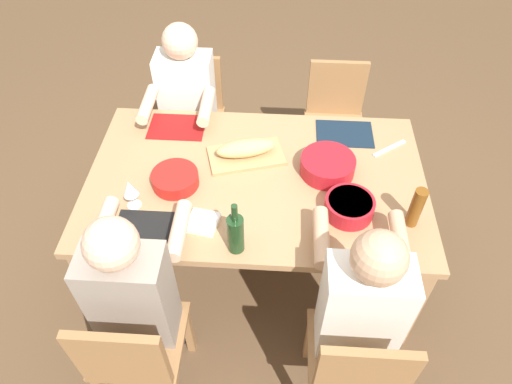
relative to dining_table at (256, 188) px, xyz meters
The scene contains 23 objects.
ground_plane 0.66m from the dining_table, ahead, with size 8.00×8.00×0.00m, color brown.
dining_table is the anchor object (origin of this frame).
chair_near_left 1.00m from the dining_table, 119.31° to the right, with size 0.40×0.40×0.85m.
chair_near_right 1.00m from the dining_table, 60.69° to the right, with size 0.40×0.40×0.85m.
diner_near_right 0.83m from the dining_table, 54.48° to the right, with size 0.41×0.53×1.20m.
chair_far_left 1.00m from the dining_table, 119.31° to the left, with size 0.40×0.40×0.85m.
diner_far_left 0.83m from the dining_table, 125.52° to the left, with size 0.41×0.53×1.20m.
chair_far_right 1.00m from the dining_table, 60.69° to the left, with size 0.40×0.40×0.85m.
diner_far_right 0.83m from the dining_table, 54.48° to the left, with size 0.41×0.53×1.20m.
serving_bowl_pasta 0.43m from the dining_table, ahead, with size 0.24×0.24×0.07m.
serving_bowl_greens 0.52m from the dining_table, 155.33° to the left, with size 0.24×0.24×0.09m.
serving_bowl_salad 0.40m from the dining_table, behind, with size 0.28×0.28×0.09m.
cutting_board 0.19m from the dining_table, 67.37° to the right, with size 0.40×0.22×0.02m, color tan.
bread_loaf 0.22m from the dining_table, 67.37° to the right, with size 0.32×0.11×0.09m, color tan.
wine_bottle 0.49m from the dining_table, 82.26° to the left, with size 0.08×0.08×0.29m.
beer_bottle 0.82m from the dining_table, 161.23° to the left, with size 0.06×0.06×0.22m, color brown.
wine_glass 0.66m from the dining_table, 21.35° to the left, with size 0.08×0.08×0.17m.
placemat_near_left 0.62m from the dining_table, 141.91° to the right, with size 0.32×0.23×0.01m, color #142333.
placemat_near_right 0.62m from the dining_table, 38.09° to the right, with size 0.32×0.23×0.01m, color maroon.
fork_far_left 0.52m from the dining_table, 132.18° to the left, with size 0.02×0.17×0.01m, color silver.
placemat_far_right 0.62m from the dining_table, 38.09° to the left, with size 0.32×0.23×0.01m, color black.
carving_knife 0.77m from the dining_table, 159.67° to the right, with size 0.23×0.02×0.01m, color silver.
napkin_stack 0.41m from the dining_table, 54.57° to the left, with size 0.14×0.14×0.02m, color white.
Camera 1 is at (-0.11, 1.68, 2.46)m, focal length 32.52 mm.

